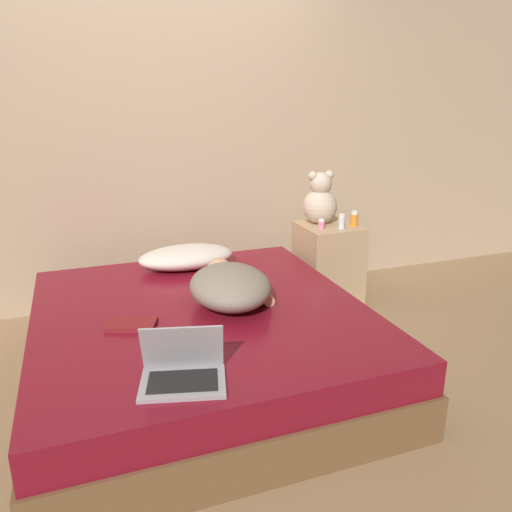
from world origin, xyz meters
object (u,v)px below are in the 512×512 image
object	(u,v)px
bottle_pink	(321,224)
bottle_orange	(354,219)
teddy_bear	(320,201)
pillow	(186,257)
person_lying	(230,285)
laptop	(183,369)
book	(132,325)
bottle_clear	(342,222)

from	to	relation	value
bottle_pink	bottle_orange	bearing A→B (deg)	-0.66
bottle_orange	teddy_bear	bearing A→B (deg)	143.06
bottle_pink	teddy_bear	bearing A→B (deg)	68.54
pillow	teddy_bear	bearing A→B (deg)	5.54
bottle_pink	person_lying	bearing A→B (deg)	-144.98
person_lying	laptop	size ratio (longest dim) A/B	1.89
person_lying	book	xyz separation A→B (m)	(-0.55, -0.13, -0.09)
person_lying	book	bearing A→B (deg)	-160.89
laptop	bottle_clear	distance (m)	1.90
pillow	bottle_orange	world-z (taller)	bottle_orange
person_lying	bottle_pink	world-z (taller)	bottle_pink
person_lying	teddy_bear	distance (m)	1.22
pillow	bottle_clear	world-z (taller)	bottle_clear
teddy_bear	bottle_clear	distance (m)	0.24
laptop	book	distance (m)	0.59
pillow	book	size ratio (longest dim) A/B	2.33
laptop	bottle_orange	bearing A→B (deg)	54.71
pillow	laptop	size ratio (longest dim) A/B	1.64
pillow	person_lying	distance (m)	0.66
bottle_orange	bottle_clear	size ratio (longest dim) A/B	1.03
bottle_clear	person_lying	bearing A→B (deg)	-150.71
pillow	person_lying	xyz separation A→B (m)	(0.10, -0.65, 0.03)
pillow	bottle_pink	xyz separation A→B (m)	(0.96, -0.05, 0.15)
laptop	bottle_orange	size ratio (longest dim) A/B	3.51
bottle_pink	book	bearing A→B (deg)	-152.55
teddy_bear	bottle_pink	world-z (taller)	teddy_bear
laptop	book	bearing A→B (deg)	117.87
bottle_orange	book	world-z (taller)	bottle_orange
laptop	bottle_pink	bearing A→B (deg)	60.07
book	pillow	bearing A→B (deg)	60.08
teddy_bear	bottle_clear	xyz separation A→B (m)	(0.08, -0.19, -0.12)
book	bottle_orange	bearing A→B (deg)	23.60
bottle_pink	book	size ratio (longest dim) A/B	0.26
bottle_pink	bottle_clear	xyz separation A→B (m)	(0.14, -0.04, 0.02)
bottle_orange	bottle_pink	xyz separation A→B (m)	(-0.26, 0.00, -0.02)
bottle_clear	book	distance (m)	1.71
laptop	bottle_orange	distance (m)	2.02
person_lying	bottle_pink	xyz separation A→B (m)	(0.86, 0.61, 0.12)
pillow	book	distance (m)	0.91
person_lying	teddy_bear	size ratio (longest dim) A/B	1.88
person_lying	laptop	xyz separation A→B (m)	(-0.41, -0.70, -0.05)
person_lying	teddy_bear	bearing A→B (deg)	45.17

